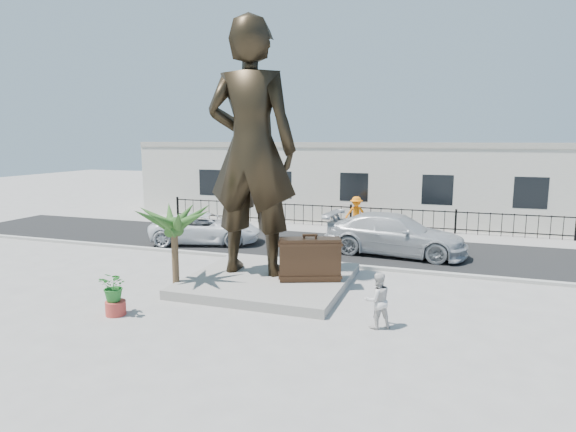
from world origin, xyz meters
name	(u,v)px	position (x,y,z in m)	size (l,w,h in m)	color
ground	(267,299)	(0.00, 0.00, 0.00)	(100.00, 100.00, 0.00)	#9E9991
street	(330,245)	(0.00, 8.00, 0.01)	(40.00, 7.00, 0.01)	black
curb	(308,262)	(0.00, 4.50, 0.06)	(40.00, 0.25, 0.12)	#A5A399
far_sidewalk	(348,230)	(0.00, 12.00, 0.01)	(40.00, 2.50, 0.02)	#9E9991
plinth	(269,280)	(-0.50, 1.50, 0.15)	(5.20, 5.20, 0.30)	gray
fence	(351,217)	(0.00, 12.80, 0.60)	(22.00, 0.10, 1.20)	black
building	(365,182)	(0.00, 17.00, 2.20)	(28.00, 7.00, 4.40)	silver
statue	(251,149)	(-1.22, 1.77, 4.54)	(3.09, 2.03, 8.47)	black
suitcase	(310,259)	(0.93, 1.47, 1.00)	(1.98, 0.63, 1.39)	#332215
tourist	(377,300)	(3.53, -1.15, 0.74)	(0.72, 0.56, 1.49)	silver
car_white	(206,228)	(-5.68, 6.63, 0.72)	(2.35, 5.10, 1.42)	white
car_silver	(395,234)	(3.02, 7.24, 0.87)	(2.41, 5.94, 1.72)	#B4B6B9
worker	(356,214)	(0.45, 12.00, 0.94)	(1.18, 0.68, 1.83)	orange
palm_tree	(176,290)	(-3.14, -0.10, 0.00)	(1.80, 1.80, 3.20)	#264C1B
planter	(116,308)	(-3.54, -2.59, 0.20)	(0.56, 0.56, 0.40)	#B83A30
shrub	(114,286)	(-3.54, -2.59, 0.83)	(0.77, 0.67, 0.86)	#247127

